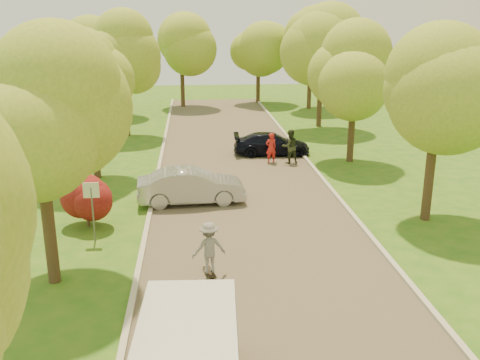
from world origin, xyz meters
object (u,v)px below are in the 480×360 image
object	(u,v)px
dark_sedan	(272,144)
person_striped	(271,148)
silver_sedan	(191,186)
person_olive	(290,147)
longboard	(209,272)
skateboarder	(209,247)
street_sign	(92,199)

from	to	relation	value
dark_sedan	person_striped	size ratio (longest dim) A/B	2.65
silver_sedan	person_olive	distance (m)	8.09
longboard	person_olive	world-z (taller)	person_olive
skateboarder	person_striped	size ratio (longest dim) A/B	0.98
silver_sedan	longboard	distance (m)	6.84
dark_sedan	longboard	bearing A→B (deg)	166.98
person_striped	dark_sedan	bearing A→B (deg)	-112.74
dark_sedan	person_olive	bearing A→B (deg)	-158.38
person_striped	person_olive	size ratio (longest dim) A/B	0.88
street_sign	dark_sedan	size ratio (longest dim) A/B	0.50
longboard	person_olive	bearing A→B (deg)	-124.37
skateboarder	longboard	bearing A→B (deg)	180.00
person_olive	street_sign	bearing A→B (deg)	37.08
person_striped	person_olive	world-z (taller)	person_olive
skateboarder	person_striped	bearing A→B (deg)	-120.11
silver_sedan	person_olive	xyz separation A→B (m)	(5.35, 6.07, 0.19)
silver_sedan	person_olive	world-z (taller)	person_olive
silver_sedan	person_striped	xyz separation A→B (m)	(4.35, 6.30, 0.08)
silver_sedan	dark_sedan	world-z (taller)	silver_sedan
street_sign	longboard	distance (m)	5.18
street_sign	person_striped	bearing A→B (deg)	52.31
skateboarder	person_striped	world-z (taller)	skateboarder
street_sign	silver_sedan	world-z (taller)	street_sign
street_sign	skateboarder	world-z (taller)	street_sign
street_sign	person_olive	world-z (taller)	street_sign
person_striped	longboard	bearing A→B (deg)	60.47
person_striped	street_sign	bearing A→B (deg)	39.13
silver_sedan	dark_sedan	xyz separation A→B (m)	(4.65, 8.08, -0.11)
silver_sedan	person_striped	size ratio (longest dim) A/B	2.75
silver_sedan	longboard	bearing A→B (deg)	-179.41
street_sign	skateboarder	bearing A→B (deg)	-37.14
dark_sedan	person_olive	world-z (taller)	person_olive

